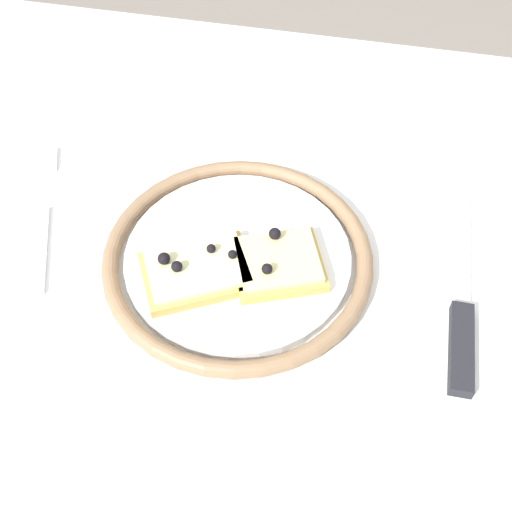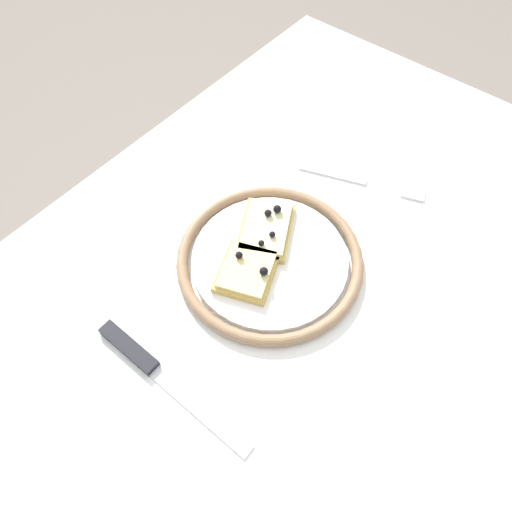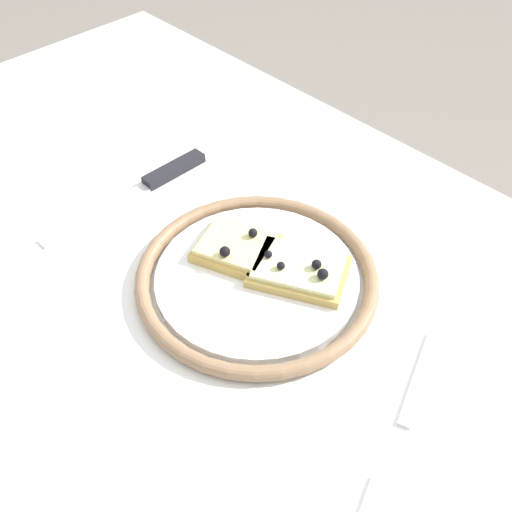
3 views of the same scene
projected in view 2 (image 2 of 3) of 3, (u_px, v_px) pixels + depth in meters
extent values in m
plane|color=gray|center=(262.00, 429.00, 1.23)|extent=(6.00, 6.00, 0.00)
cube|color=white|center=(268.00, 308.00, 0.64)|extent=(1.18, 0.72, 0.03)
cylinder|color=#4C4742|center=(299.00, 169.00, 1.27)|extent=(0.05, 0.05, 0.69)
cylinder|color=white|center=(270.00, 260.00, 0.65)|extent=(0.22, 0.22, 0.01)
torus|color=#8C6B4C|center=(270.00, 259.00, 0.65)|extent=(0.26, 0.26, 0.02)
cube|color=tan|center=(266.00, 230.00, 0.67)|extent=(0.12, 0.11, 0.01)
cube|color=beige|center=(266.00, 227.00, 0.66)|extent=(0.11, 0.10, 0.01)
sphere|color=black|center=(272.00, 234.00, 0.64)|extent=(0.01, 0.01, 0.01)
sphere|color=black|center=(277.00, 209.00, 0.67)|extent=(0.01, 0.01, 0.01)
sphere|color=black|center=(268.00, 213.00, 0.66)|extent=(0.01, 0.01, 0.01)
sphere|color=black|center=(261.00, 243.00, 0.64)|extent=(0.01, 0.01, 0.01)
cube|color=tan|center=(247.00, 272.00, 0.63)|extent=(0.10, 0.10, 0.01)
cube|color=#EDDE8C|center=(247.00, 269.00, 0.62)|extent=(0.09, 0.09, 0.01)
sphere|color=black|center=(239.00, 255.00, 0.63)|extent=(0.01, 0.01, 0.01)
sphere|color=black|center=(264.00, 271.00, 0.61)|extent=(0.01, 0.01, 0.01)
cube|color=silver|center=(200.00, 410.00, 0.55)|extent=(0.02, 0.15, 0.00)
cube|color=black|center=(129.00, 347.00, 0.58)|extent=(0.02, 0.09, 0.01)
cube|color=silver|center=(332.00, 174.00, 0.75)|extent=(0.05, 0.11, 0.00)
cube|color=silver|center=(413.00, 194.00, 0.72)|extent=(0.03, 0.04, 0.00)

